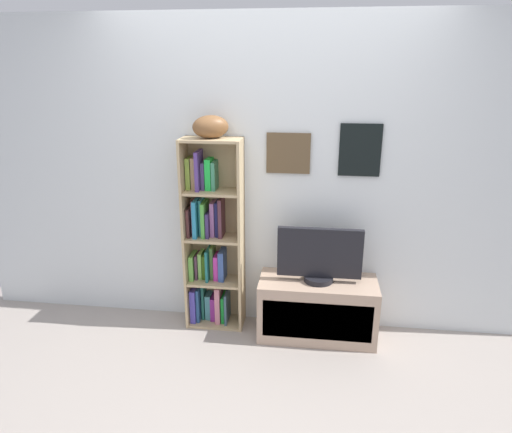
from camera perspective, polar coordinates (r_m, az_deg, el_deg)
The scene contains 6 objects.
ground at distance 3.07m, azimuth -1.01°, elevation -23.37°, with size 5.20×5.20×0.04m, color gray.
back_wall at distance 3.51m, azimuth 1.64°, elevation 4.72°, with size 4.80×0.08×2.38m.
bookshelf at distance 3.61m, azimuth -5.67°, elevation -3.19°, with size 0.45×0.24×1.52m.
football at distance 3.35m, azimuth -5.68°, elevation 11.04°, with size 0.26×0.16×0.16m, color brown.
tv_stand at distance 3.63m, azimuth 7.60°, elevation -11.26°, with size 0.89×0.39×0.47m.
television at distance 3.44m, azimuth 7.91°, elevation -4.91°, with size 0.63×0.22×0.42m.
Camera 1 is at (0.35, -2.26, 2.02)m, focal length 32.16 mm.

